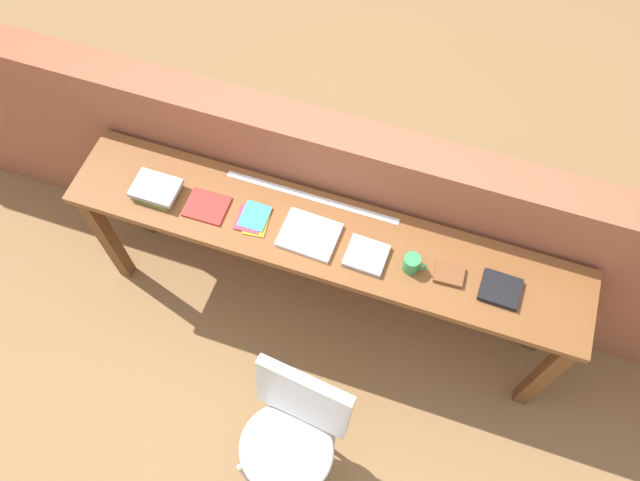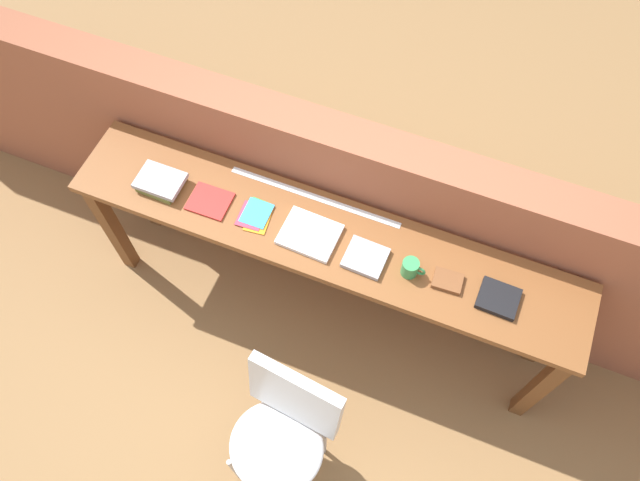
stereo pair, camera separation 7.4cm
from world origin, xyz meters
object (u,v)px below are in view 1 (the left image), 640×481
(leather_journal_brown, at_px, (449,274))
(book_repair_rightmost, at_px, (500,289))
(chair_white_moulded, at_px, (292,432))
(book_stack_leftmost, at_px, (156,189))
(mug, at_px, (412,263))
(pamphlet_pile_colourful, at_px, (254,218))
(book_open_centre, at_px, (309,235))
(magazine_cycling, at_px, (207,206))

(leather_journal_brown, relative_size, book_repair_rightmost, 0.75)
(chair_white_moulded, height_order, book_stack_leftmost, book_stack_leftmost)
(leather_journal_brown, bearing_deg, mug, -177.50)
(chair_white_moulded, distance_m, leather_journal_brown, 1.00)
(book_repair_rightmost, bearing_deg, chair_white_moulded, -129.59)
(book_stack_leftmost, height_order, pamphlet_pile_colourful, book_stack_leftmost)
(mug, height_order, leather_journal_brown, mug)
(mug, bearing_deg, book_open_centre, 179.06)
(pamphlet_pile_colourful, distance_m, mug, 0.76)
(pamphlet_pile_colourful, distance_m, leather_journal_brown, 0.93)
(chair_white_moulded, xyz_separation_m, book_repair_rightmost, (0.70, 0.80, 0.37))
(book_stack_leftmost, height_order, book_repair_rightmost, book_stack_leftmost)
(leather_journal_brown, bearing_deg, pamphlet_pile_colourful, 176.96)
(magazine_cycling, distance_m, book_repair_rightmost, 1.40)
(book_open_centre, height_order, book_repair_rightmost, book_repair_rightmost)
(chair_white_moulded, bearing_deg, book_stack_leftmost, 140.78)
(magazine_cycling, height_order, book_open_centre, book_open_centre)
(book_stack_leftmost, xyz_separation_m, leather_journal_brown, (1.43, 0.02, -0.02))
(chair_white_moulded, distance_m, book_stack_leftmost, 1.30)
(book_stack_leftmost, bearing_deg, mug, 0.09)
(chair_white_moulded, xyz_separation_m, leather_journal_brown, (0.47, 0.80, 0.37))
(chair_white_moulded, bearing_deg, pamphlet_pile_colourful, 120.32)
(magazine_cycling, distance_m, mug, 1.00)
(chair_white_moulded, relative_size, book_stack_leftmost, 4.04)
(mug, bearing_deg, magazine_cycling, 179.98)
(book_open_centre, height_order, leather_journal_brown, leather_journal_brown)
(mug, height_order, book_repair_rightmost, mug)
(magazine_cycling, relative_size, pamphlet_pile_colourful, 1.05)
(chair_white_moulded, distance_m, book_open_centre, 0.89)
(book_stack_leftmost, distance_m, book_open_centre, 0.77)
(book_stack_leftmost, relative_size, magazine_cycling, 1.13)
(book_stack_leftmost, bearing_deg, book_open_centre, 0.74)
(book_stack_leftmost, bearing_deg, book_repair_rightmost, 0.67)
(book_repair_rightmost, bearing_deg, magazine_cycling, -177.90)
(mug, bearing_deg, leather_journal_brown, 5.83)
(pamphlet_pile_colourful, relative_size, mug, 1.69)
(pamphlet_pile_colourful, height_order, leather_journal_brown, leather_journal_brown)
(chair_white_moulded, height_order, magazine_cycling, same)
(pamphlet_pile_colourful, distance_m, book_repair_rightmost, 1.16)
(book_stack_leftmost, distance_m, pamphlet_pile_colourful, 0.49)
(book_stack_leftmost, height_order, book_open_centre, book_stack_leftmost)
(mug, bearing_deg, book_stack_leftmost, -179.91)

